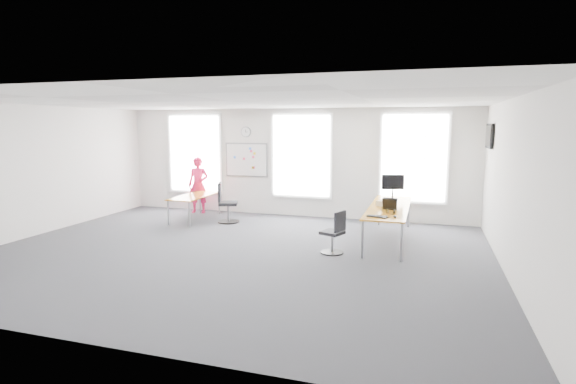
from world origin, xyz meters
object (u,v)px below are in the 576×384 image
(chair_right, at_px, (334,235))
(chair_left, at_px, (226,205))
(person, at_px, (198,185))
(monitor, at_px, (393,185))
(headphones, at_px, (390,211))
(desk_right, at_px, (389,209))
(keyboard, at_px, (377,217))
(desk_left, at_px, (195,197))

(chair_right, height_order, chair_left, chair_left)
(chair_right, height_order, person, person)
(person, relative_size, monitor, 2.73)
(chair_left, bearing_deg, headphones, -128.70)
(desk_right, height_order, keyboard, keyboard)
(person, bearing_deg, headphones, -33.07)
(desk_right, relative_size, person, 1.94)
(keyboard, xyz_separation_m, headphones, (0.21, 0.48, 0.04))
(chair_right, distance_m, chair_left, 3.88)
(chair_left, distance_m, keyboard, 4.56)
(keyboard, bearing_deg, person, 170.71)
(chair_left, relative_size, keyboard, 2.62)
(chair_left, relative_size, headphones, 6.15)
(desk_right, distance_m, person, 5.82)
(chair_left, height_order, keyboard, chair_left)
(desk_right, distance_m, chair_right, 1.69)
(chair_right, bearing_deg, keyboard, 118.04)
(chair_left, distance_m, person, 1.69)
(desk_left, height_order, chair_left, chair_left)
(desk_left, bearing_deg, person, 112.51)
(chair_left, distance_m, monitor, 4.31)
(desk_left, distance_m, keyboard, 5.49)
(chair_right, bearing_deg, person, -102.03)
(chair_right, xyz_separation_m, monitor, (0.93, 2.37, 0.75))
(chair_right, relative_size, keyboard, 2.17)
(chair_left, height_order, headphones, chair_left)
(monitor, bearing_deg, person, 155.82)
(monitor, bearing_deg, headphones, -104.51)
(person, bearing_deg, chair_right, -42.84)
(chair_right, relative_size, monitor, 1.45)
(desk_right, distance_m, headphones, 0.79)
(desk_right, xyz_separation_m, person, (-5.58, 1.65, 0.10))
(desk_right, bearing_deg, headphones, -83.58)
(desk_left, bearing_deg, headphones, -16.31)
(desk_left, xyz_separation_m, chair_left, (0.97, -0.11, -0.15))
(keyboard, distance_m, headphones, 0.52)
(desk_left, distance_m, headphones, 5.54)
(chair_right, bearing_deg, chair_left, -100.47)
(desk_right, distance_m, keyboard, 1.26)
(desk_left, height_order, monitor, monitor)
(desk_right, bearing_deg, chair_right, -124.81)
(chair_right, bearing_deg, desk_right, 166.10)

